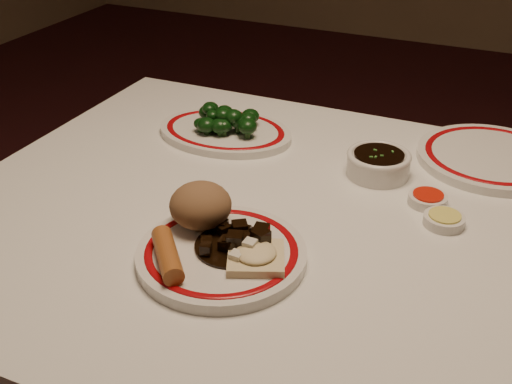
% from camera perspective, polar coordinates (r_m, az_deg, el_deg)
% --- Properties ---
extents(dining_table, '(1.20, 0.90, 0.75)m').
position_cam_1_polar(dining_table, '(1.07, 4.91, -6.85)').
color(dining_table, white).
rests_on(dining_table, ground).
extents(main_plate, '(0.31, 0.31, 0.02)m').
position_cam_1_polar(main_plate, '(0.92, -3.07, -5.57)').
color(main_plate, silver).
rests_on(main_plate, dining_table).
extents(rice_mound, '(0.09, 0.09, 0.07)m').
position_cam_1_polar(rice_mound, '(0.96, -4.95, -1.18)').
color(rice_mound, brown).
rests_on(rice_mound, main_plate).
extents(spring_roll, '(0.09, 0.10, 0.03)m').
position_cam_1_polar(spring_roll, '(0.89, -7.88, -5.55)').
color(spring_roll, '#A96029').
rests_on(spring_roll, main_plate).
extents(fried_wonton, '(0.10, 0.10, 0.02)m').
position_cam_1_polar(fried_wonton, '(0.89, -0.00, -5.68)').
color(fried_wonton, beige).
rests_on(fried_wonton, main_plate).
extents(stirfry_heap, '(0.11, 0.11, 0.03)m').
position_cam_1_polar(stirfry_heap, '(0.92, -1.78, -4.33)').
color(stirfry_heap, black).
rests_on(stirfry_heap, main_plate).
extents(broccoli_plate, '(0.28, 0.24, 0.02)m').
position_cam_1_polar(broccoli_plate, '(1.28, -2.77, 5.37)').
color(broccoli_plate, silver).
rests_on(broccoli_plate, dining_table).
extents(broccoli_pile, '(0.14, 0.11, 0.05)m').
position_cam_1_polar(broccoli_pile, '(1.27, -2.84, 6.55)').
color(broccoli_pile, '#23471C').
rests_on(broccoli_pile, broccoli_plate).
extents(soy_bowl, '(0.11, 0.11, 0.04)m').
position_cam_1_polar(soy_bowl, '(1.15, 10.80, 2.42)').
color(soy_bowl, silver).
rests_on(soy_bowl, dining_table).
extents(sweet_sour_dish, '(0.06, 0.06, 0.02)m').
position_cam_1_polar(sweet_sour_dish, '(1.09, 15.01, -0.61)').
color(sweet_sour_dish, silver).
rests_on(sweet_sour_dish, dining_table).
extents(mustard_dish, '(0.06, 0.06, 0.02)m').
position_cam_1_polar(mustard_dish, '(1.04, 16.38, -2.39)').
color(mustard_dish, silver).
rests_on(mustard_dish, dining_table).
extents(far_plate, '(0.35, 0.35, 0.02)m').
position_cam_1_polar(far_plate, '(1.26, 20.21, 2.93)').
color(far_plate, silver).
rests_on(far_plate, dining_table).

